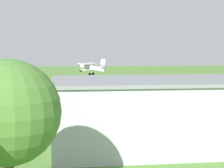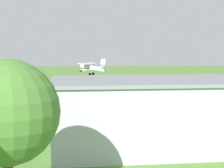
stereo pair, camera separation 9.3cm
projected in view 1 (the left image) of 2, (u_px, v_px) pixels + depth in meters
name	position (u px, v px, depth m)	size (l,w,h in m)	color
ground_plane	(94.00, 99.00, 79.84)	(400.00, 400.00, 0.00)	#568438
hangar	(178.00, 111.00, 40.83)	(28.98, 15.80, 7.51)	#B7BCC6
biplane	(92.00, 68.00, 81.43)	(7.03, 8.19, 3.88)	silver
car_grey	(219.00, 112.00, 58.03)	(2.09, 4.35, 1.60)	slate
car_yellow	(76.00, 115.00, 55.05)	(2.10, 4.20, 1.61)	gold
car_orange	(32.00, 118.00, 52.72)	(1.99, 4.05, 1.52)	orange
person_watching_takeoff	(132.00, 109.00, 60.56)	(0.42, 0.42, 1.74)	navy
person_near_hangar_door	(97.00, 112.00, 57.77)	(0.53, 0.53, 1.61)	navy
tree_at_field_edge	(8.00, 113.00, 20.88)	(6.34, 6.34, 10.11)	brown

